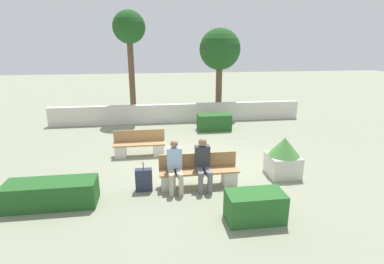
{
  "coord_description": "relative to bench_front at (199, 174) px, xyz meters",
  "views": [
    {
      "loc": [
        -1.37,
        -8.75,
        3.69
      ],
      "look_at": [
        -0.04,
        0.5,
        0.9
      ],
      "focal_mm": 28.0,
      "sensor_mm": 36.0,
      "label": 1
    }
  ],
  "objects": [
    {
      "name": "bench_front",
      "position": [
        0.0,
        0.0,
        0.0
      ],
      "size": [
        2.11,
        0.48,
        0.85
      ],
      "color": "#A37A4C",
      "rests_on": "ground_plane"
    },
    {
      "name": "perimeter_wall",
      "position": [
        0.15,
        6.82,
        0.1
      ],
      "size": [
        11.99,
        0.3,
        0.88
      ],
      "color": "beige",
      "rests_on": "ground_plane"
    },
    {
      "name": "hedge_block_mid_left",
      "position": [
        -3.59,
        -0.53,
        -0.03
      ],
      "size": [
        2.06,
        0.73,
        0.61
      ],
      "color": "#235623",
      "rests_on": "ground_plane"
    },
    {
      "name": "tree_center_left",
      "position": [
        2.36,
        7.93,
        2.99
      ],
      "size": [
        2.05,
        2.05,
        4.41
      ],
      "color": "brown",
      "rests_on": "ground_plane"
    },
    {
      "name": "person_seated_man",
      "position": [
        0.09,
        -0.14,
        0.41
      ],
      "size": [
        0.38,
        0.64,
        1.34
      ],
      "color": "slate",
      "rests_on": "ground_plane"
    },
    {
      "name": "tree_leftmost",
      "position": [
        -2.04,
        7.77,
        3.86
      ],
      "size": [
        1.53,
        1.53,
        5.17
      ],
      "color": "brown",
      "rests_on": "ground_plane"
    },
    {
      "name": "person_seated_woman",
      "position": [
        -0.65,
        -0.14,
        0.39
      ],
      "size": [
        0.38,
        0.64,
        1.32
      ],
      "color": "#B2A893",
      "rests_on": "ground_plane"
    },
    {
      "name": "hedge_block_near_left",
      "position": [
        1.54,
        5.19,
        0.01
      ],
      "size": [
        1.44,
        0.67,
        0.7
      ],
      "color": "#235623",
      "rests_on": "ground_plane"
    },
    {
      "name": "bench_left_side",
      "position": [
        -1.62,
        2.48,
        -0.02
      ],
      "size": [
        1.72,
        0.48,
        0.85
      ],
      "rotation": [
        0.0,
        0.0,
        -0.11
      ],
      "color": "#A37A4C",
      "rests_on": "ground_plane"
    },
    {
      "name": "suitcase",
      "position": [
        -1.45,
        -0.09,
        -0.04
      ],
      "size": [
        0.43,
        0.19,
        0.79
      ],
      "color": "#282D42",
      "rests_on": "ground_plane"
    },
    {
      "name": "ground_plane",
      "position": [
        0.15,
        1.52,
        -0.34
      ],
      "size": [
        60.0,
        60.0,
        0.0
      ],
      "primitive_type": "plane",
      "color": "gray"
    },
    {
      "name": "planter_corner_left",
      "position": [
        2.5,
        0.31,
        0.25
      ],
      "size": [
        0.89,
        0.89,
        1.14
      ],
      "color": "beige",
      "rests_on": "ground_plane"
    },
    {
      "name": "hedge_block_near_right",
      "position": [
        0.92,
        -1.8,
        -0.01
      ],
      "size": [
        1.23,
        0.65,
        0.65
      ],
      "color": "#286028",
      "rests_on": "ground_plane"
    }
  ]
}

